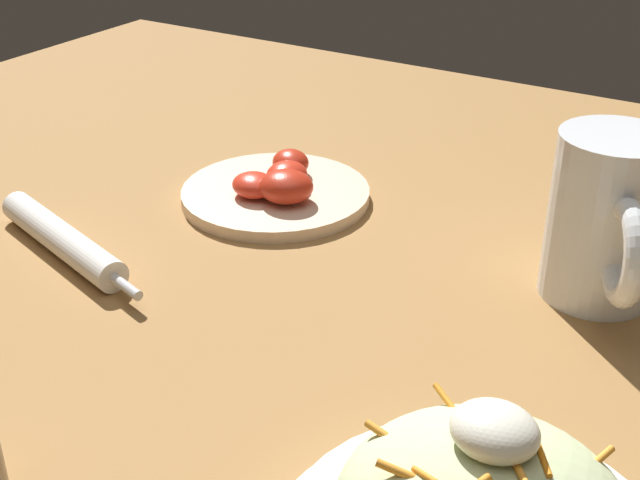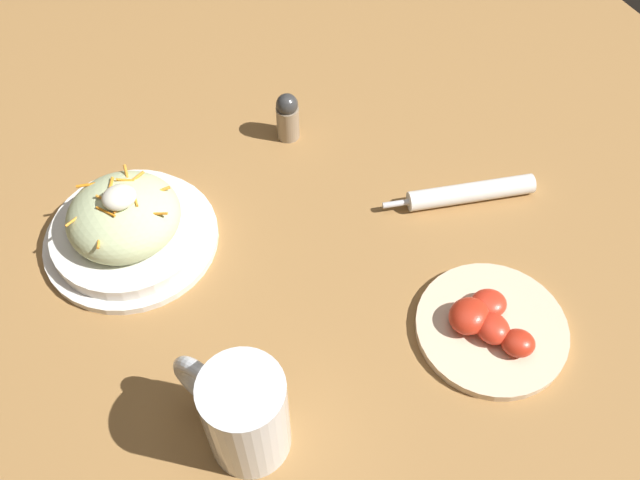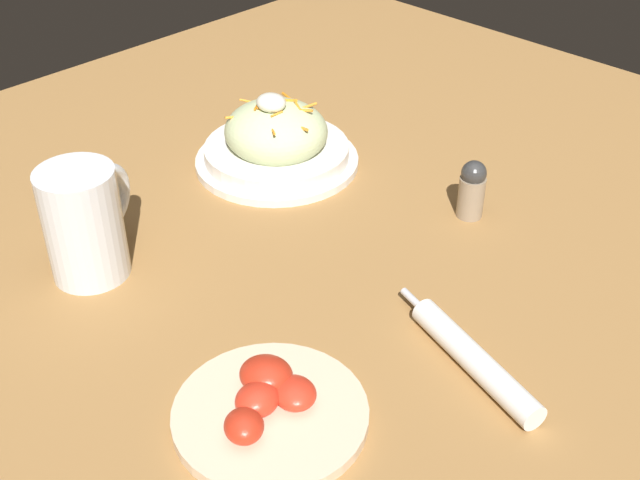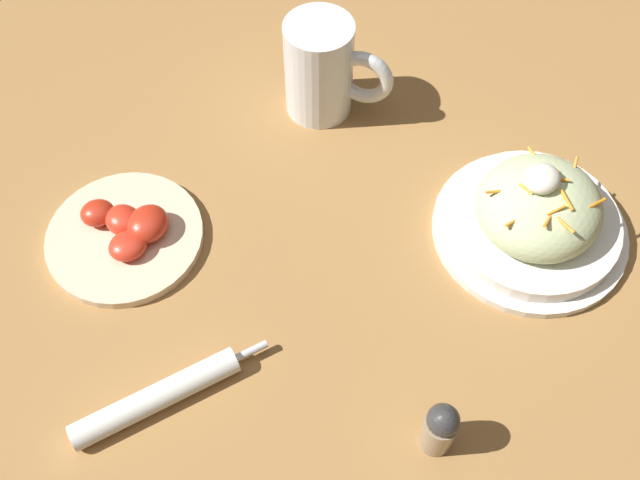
# 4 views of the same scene
# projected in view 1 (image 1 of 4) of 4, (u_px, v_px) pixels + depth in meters

# --- Properties ---
(ground_plane) EXTENTS (1.43, 1.43, 0.00)m
(ground_plane) POSITION_uv_depth(u_px,v_px,m) (218.00, 371.00, 0.58)
(ground_plane) COLOR #9E703D
(beer_mug) EXTENTS (0.09, 0.13, 0.13)m
(beer_mug) POSITION_uv_depth(u_px,v_px,m) (605.00, 230.00, 0.64)
(beer_mug) COLOR white
(beer_mug) RESTS_ON ground_plane
(napkin_roll) EXTENTS (0.21, 0.08, 0.03)m
(napkin_roll) POSITION_uv_depth(u_px,v_px,m) (63.00, 240.00, 0.72)
(napkin_roll) COLOR white
(napkin_roll) RESTS_ON ground_plane
(tomato_plate) EXTENTS (0.18, 0.18, 0.04)m
(tomato_plate) POSITION_uv_depth(u_px,v_px,m) (277.00, 189.00, 0.81)
(tomato_plate) COLOR beige
(tomato_plate) RESTS_ON ground_plane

